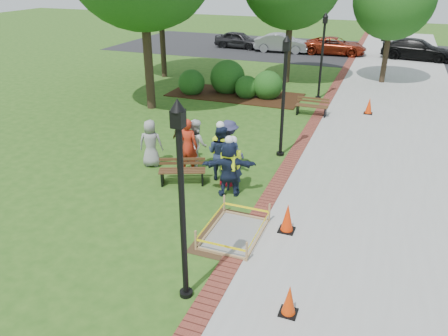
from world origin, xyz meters
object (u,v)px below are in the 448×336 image
at_px(hivis_worker_a, 229,166).
at_px(hivis_worker_b, 233,164).
at_px(wet_concrete_pad, 234,227).
at_px(lamp_near, 181,191).
at_px(hivis_worker_c, 220,151).
at_px(cone_front, 289,301).
at_px(bench_near, 182,176).

relative_size(hivis_worker_a, hivis_worker_b, 1.07).
distance_m(wet_concrete_pad, hivis_worker_a, 2.31).
height_order(hivis_worker_a, hivis_worker_b, hivis_worker_a).
distance_m(lamp_near, hivis_worker_b, 5.12).
bearing_deg(wet_concrete_pad, hivis_worker_c, 117.56).
bearing_deg(cone_front, hivis_worker_a, 123.65).
xyz_separation_m(wet_concrete_pad, cone_front, (1.95, -2.26, 0.10)).
bearing_deg(cone_front, hivis_worker_c, 123.83).
height_order(wet_concrete_pad, hivis_worker_a, hivis_worker_a).
bearing_deg(lamp_near, hivis_worker_b, 98.32).
height_order(bench_near, hivis_worker_b, hivis_worker_b).
xyz_separation_m(hivis_worker_b, hivis_worker_c, (-0.63, 0.58, 0.09)).
bearing_deg(hivis_worker_a, cone_front, -56.35).
height_order(wet_concrete_pad, hivis_worker_c, hivis_worker_c).
bearing_deg(hivis_worker_b, cone_front, -58.25).
bearing_deg(lamp_near, hivis_worker_a, 98.88).
height_order(bench_near, hivis_worker_a, hivis_worker_a).
bearing_deg(lamp_near, wet_concrete_pad, 85.60).
xyz_separation_m(wet_concrete_pad, hivis_worker_b, (-0.90, 2.34, 0.65)).
bearing_deg(bench_near, wet_concrete_pad, -40.78).
bearing_deg(bench_near, hivis_worker_c, 36.32).
xyz_separation_m(wet_concrete_pad, bench_near, (-2.53, 2.18, 0.02)).
xyz_separation_m(hivis_worker_a, hivis_worker_b, (-0.00, 0.33, -0.06)).
distance_m(wet_concrete_pad, hivis_worker_c, 3.37).
relative_size(cone_front, hivis_worker_a, 0.37).
bearing_deg(hivis_worker_b, bench_near, -174.61).
distance_m(wet_concrete_pad, lamp_near, 3.35).
distance_m(hivis_worker_a, hivis_worker_c, 1.11).
bearing_deg(bench_near, hivis_worker_b, 5.39).
height_order(wet_concrete_pad, cone_front, cone_front).
relative_size(cone_front, hivis_worker_b, 0.40).
height_order(hivis_worker_b, hivis_worker_c, hivis_worker_c).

